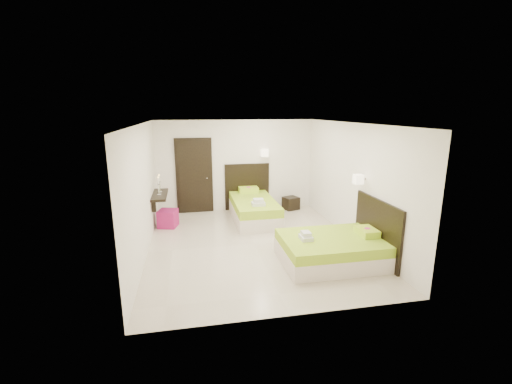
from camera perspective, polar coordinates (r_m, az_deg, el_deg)
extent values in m
plane|color=beige|center=(7.60, -0.31, -8.64)|extent=(5.50, 5.50, 0.00)
cube|color=beige|center=(9.14, -0.36, -3.61)|extent=(1.08, 2.17, 0.35)
cube|color=#87B41C|center=(9.06, -0.36, -1.91)|extent=(1.07, 2.15, 0.22)
cube|color=black|center=(10.01, -1.49, 0.90)|extent=(1.30, 0.05, 1.35)
cube|color=#C1E62A|center=(9.79, -1.26, 0.38)|extent=(0.54, 0.37, 0.15)
cylinder|color=#E8369A|center=(9.77, -1.26, 0.82)|extent=(0.13, 0.13, 0.00)
cube|color=silver|center=(8.46, 0.39, -1.98)|extent=(0.33, 0.24, 0.09)
cube|color=silver|center=(8.44, 0.39, -1.41)|extent=(0.24, 0.18, 0.09)
cube|color=white|center=(9.79, 1.41, 6.56)|extent=(0.20, 0.20, 0.22)
cylinder|color=#2D2116|center=(9.87, 1.31, 6.62)|extent=(0.03, 0.16, 0.03)
cube|color=beige|center=(6.87, 12.41, -10.11)|extent=(1.92, 1.44, 0.31)
cube|color=#87B41C|center=(6.78, 12.52, -8.17)|extent=(1.90, 1.42, 0.19)
cube|color=black|center=(7.12, 19.51, -5.89)|extent=(0.05, 1.63, 1.20)
cube|color=#C1E62A|center=(7.03, 18.00, -6.31)|extent=(0.33, 0.48, 0.13)
cylinder|color=#E8369A|center=(7.01, 18.04, -5.78)|extent=(0.11, 0.11, 0.00)
cube|color=silver|center=(6.54, 8.31, -7.53)|extent=(0.21, 0.29, 0.08)
cube|color=silver|center=(6.51, 8.33, -6.90)|extent=(0.16, 0.22, 0.08)
cube|color=white|center=(7.33, 16.68, 2.06)|extent=(0.17, 0.17, 0.19)
cylinder|color=#2D2116|center=(7.36, 17.23, 2.08)|extent=(0.16, 0.03, 0.03)
cube|color=black|center=(10.16, 5.83, -1.86)|extent=(0.51, 0.48, 0.37)
cube|color=#931352|center=(8.88, -14.47, -4.28)|extent=(0.53, 0.53, 0.44)
cube|color=black|center=(9.80, -10.25, 2.62)|extent=(1.02, 0.06, 2.14)
cube|color=black|center=(9.76, -10.25, 2.58)|extent=(0.88, 0.04, 2.06)
cylinder|color=silver|center=(9.75, -8.17, 2.35)|extent=(0.03, 0.10, 0.03)
cube|color=black|center=(8.79, -15.75, -0.46)|extent=(0.35, 1.20, 0.06)
cube|color=black|center=(8.40, -16.68, -2.22)|extent=(0.10, 0.04, 0.30)
cube|color=black|center=(9.27, -16.19, -0.73)|extent=(0.10, 0.04, 0.30)
cylinder|color=silver|center=(8.64, -15.83, -0.44)|extent=(0.10, 0.10, 0.02)
cylinder|color=silver|center=(8.61, -15.89, 0.33)|extent=(0.02, 0.02, 0.22)
cone|color=silver|center=(8.58, -15.94, 1.18)|extent=(0.07, 0.07, 0.04)
cylinder|color=white|center=(8.56, -15.98, 1.80)|extent=(0.02, 0.02, 0.15)
sphere|color=#FFB23F|center=(8.55, -16.02, 2.37)|extent=(0.02, 0.02, 0.02)
cylinder|color=silver|center=(8.93, -15.69, 0.01)|extent=(0.10, 0.10, 0.02)
cylinder|color=silver|center=(8.90, -15.74, 0.77)|extent=(0.02, 0.02, 0.22)
cone|color=silver|center=(8.87, -15.79, 1.58)|extent=(0.07, 0.07, 0.04)
cylinder|color=white|center=(8.86, -15.83, 2.18)|extent=(0.02, 0.02, 0.15)
sphere|color=#FFB23F|center=(8.84, -15.87, 2.74)|extent=(0.02, 0.02, 0.02)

